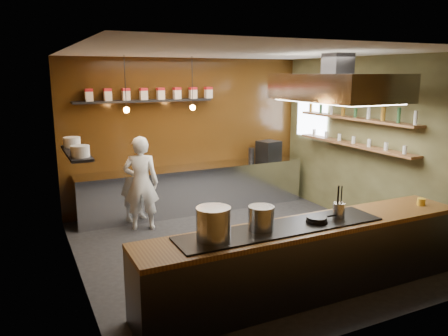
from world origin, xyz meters
TOP-DOWN VIEW (x-y plane):
  - floor at (0.00, 0.00)m, footprint 5.00×5.00m
  - back_wall at (0.00, 2.50)m, footprint 5.00×0.00m
  - left_wall at (-2.50, 0.00)m, footprint 0.00×5.00m
  - right_wall at (2.50, 0.00)m, footprint 0.00×5.00m
  - ceiling at (0.00, 0.00)m, footprint 5.00×5.00m
  - window_pane at (2.45, 1.70)m, footprint 0.00×1.00m
  - prep_counter at (0.00, 2.17)m, footprint 4.60×0.65m
  - pass_counter at (-0.00, -1.60)m, footprint 4.40×0.72m
  - tin_shelf at (-0.90, 2.36)m, footprint 2.60×0.26m
  - plate_shelf at (-2.34, 1.00)m, footprint 0.30×1.40m
  - bottle_shelf_upper at (2.34, 0.30)m, footprint 0.26×2.80m
  - bottle_shelf_lower at (2.34, 0.30)m, footprint 0.26×2.80m
  - extractor_hood at (1.30, -0.40)m, footprint 1.20×2.00m
  - pendant_left at (-1.40, 1.70)m, footprint 0.10×0.10m
  - pendant_right at (-0.20, 1.70)m, footprint 0.10×0.10m
  - storage_tins at (-0.75, 2.36)m, footprint 2.43×0.13m
  - plate_stacks at (-2.34, 1.00)m, footprint 0.26×1.16m
  - bottles at (2.34, 0.30)m, footprint 0.06×2.66m
  - wine_glasses at (2.34, 0.30)m, footprint 0.07×2.37m
  - stockpot_large at (-1.29, -1.61)m, footprint 0.40×0.40m
  - stockpot_small at (-0.67, -1.57)m, footprint 0.38×0.38m
  - utensil_crock at (0.42, -1.62)m, footprint 0.19×0.19m
  - frying_pan at (0.09, -1.63)m, footprint 0.44×0.27m
  - butter_jar at (1.85, -1.65)m, footprint 0.12×0.12m
  - espresso_machine at (1.66, 2.09)m, footprint 0.49×0.47m
  - chef at (-1.23, 1.58)m, footprint 0.71×0.58m

SIDE VIEW (x-z plane):
  - floor at x=0.00m, z-range 0.00..0.00m
  - prep_counter at x=0.00m, z-range 0.00..0.90m
  - pass_counter at x=0.00m, z-range 0.00..0.94m
  - chef at x=-1.23m, z-range 0.00..1.66m
  - butter_jar at x=1.85m, z-range 0.92..1.02m
  - frying_pan at x=0.09m, z-range 0.94..1.01m
  - utensil_crock at x=0.42m, z-range 0.94..1.13m
  - stockpot_small at x=-0.67m, z-range 0.94..1.22m
  - espresso_machine at x=1.66m, z-range 0.90..1.31m
  - stockpot_large at x=-1.29m, z-range 0.94..1.31m
  - bottle_shelf_lower at x=2.34m, z-range 1.43..1.47m
  - back_wall at x=0.00m, z-range -1.00..4.00m
  - left_wall at x=-2.50m, z-range -1.00..4.00m
  - right_wall at x=2.50m, z-range -1.00..4.00m
  - wine_glasses at x=2.34m, z-range 1.47..1.60m
  - plate_shelf at x=-2.34m, z-range 1.53..1.57m
  - plate_stacks at x=-2.34m, z-range 1.57..1.73m
  - window_pane at x=2.45m, z-range 1.40..2.40m
  - bottle_shelf_upper at x=2.34m, z-range 1.90..1.94m
  - bottles at x=2.34m, z-range 1.94..2.18m
  - pendant_left at x=-1.40m, z-range 1.68..2.63m
  - pendant_right at x=-0.20m, z-range 1.68..2.63m
  - tin_shelf at x=-0.90m, z-range 2.18..2.22m
  - storage_tins at x=-0.75m, z-range 2.22..2.44m
  - extractor_hood at x=1.30m, z-range 2.15..2.87m
  - ceiling at x=0.00m, z-range 3.00..3.00m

